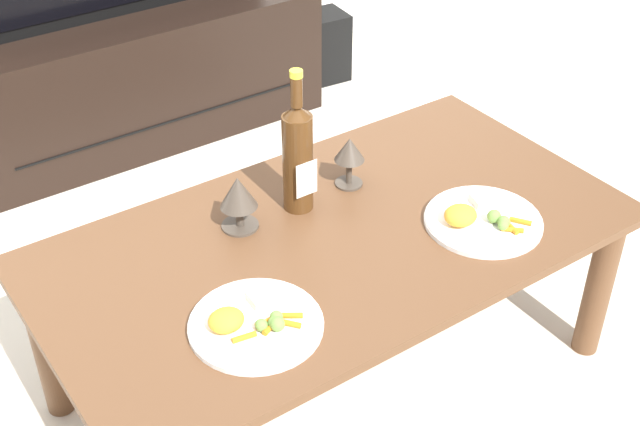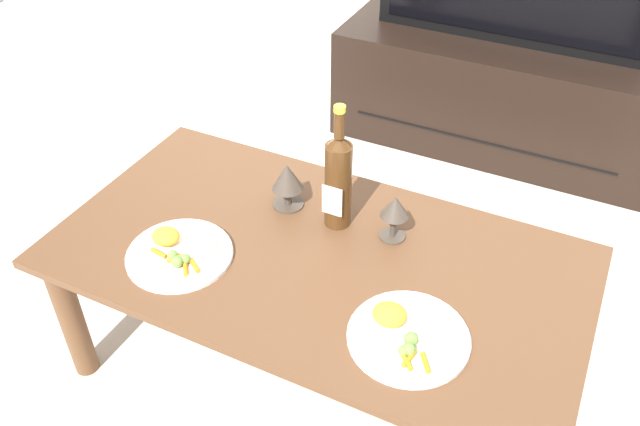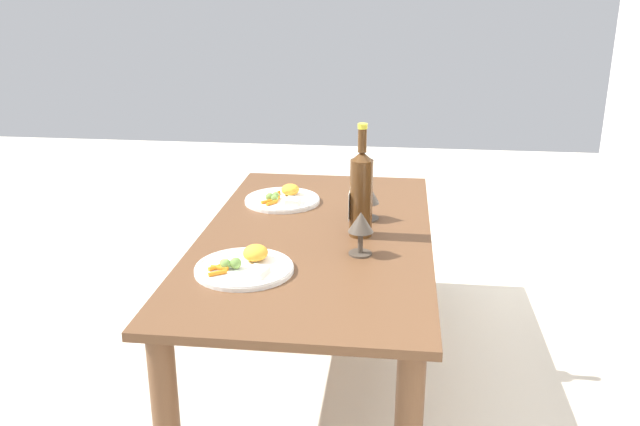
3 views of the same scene
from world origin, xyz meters
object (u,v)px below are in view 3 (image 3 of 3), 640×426
at_px(dining_table, 316,254).
at_px(goblet_right, 361,225).
at_px(goblet_left, 367,194).
at_px(dinner_plate_left, 283,199).
at_px(wine_bottle, 361,191).
at_px(dinner_plate_right, 245,266).

relative_size(dining_table, goblet_right, 10.38).
bearing_deg(goblet_left, goblet_right, -0.00).
distance_m(dining_table, dinner_plate_left, 0.37).
height_order(dining_table, wine_bottle, wine_bottle).
distance_m(dining_table, dinner_plate_right, 0.36).
bearing_deg(wine_bottle, goblet_left, 176.54).
relative_size(dinner_plate_left, dinner_plate_right, 0.99).
bearing_deg(goblet_right, goblet_left, 180.00).
bearing_deg(goblet_left, dinner_plate_left, -115.70).
relative_size(wine_bottle, goblet_right, 2.73).
relative_size(dining_table, dinner_plate_right, 4.95).
relative_size(dining_table, wine_bottle, 3.81).
distance_m(dining_table, wine_bottle, 0.26).
height_order(goblet_left, dinner_plate_left, goblet_left).
distance_m(wine_bottle, goblet_left, 0.17).
xyz_separation_m(goblet_right, dinner_plate_right, (0.16, -0.32, -0.08)).
height_order(goblet_left, goblet_right, goblet_left).
distance_m(wine_bottle, goblet_right, 0.17).
height_order(wine_bottle, dinner_plate_right, wine_bottle).
xyz_separation_m(dining_table, wine_bottle, (-0.01, 0.14, 0.22)).
height_order(wine_bottle, dinner_plate_left, wine_bottle).
xyz_separation_m(dining_table, dinner_plate_right, (0.31, -0.16, 0.09)).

